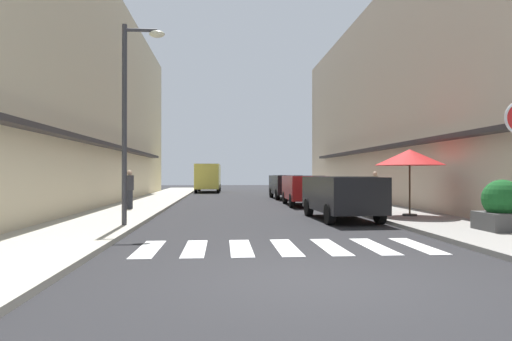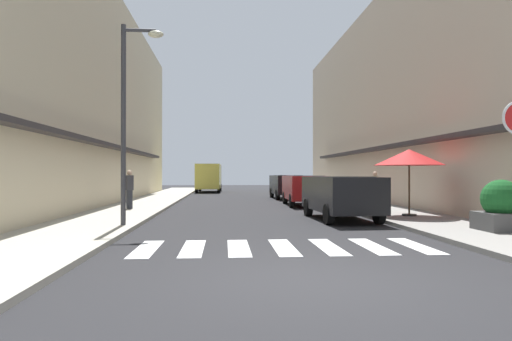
% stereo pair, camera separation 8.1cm
% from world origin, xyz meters
% --- Properties ---
extents(ground_plane, '(79.61, 79.61, 0.00)m').
position_xyz_m(ground_plane, '(0.00, 14.47, 0.00)').
color(ground_plane, '#232326').
extents(sidewalk_left, '(2.86, 50.66, 0.12)m').
position_xyz_m(sidewalk_left, '(-5.15, 14.47, 0.06)').
color(sidewalk_left, '#ADA899').
rests_on(sidewalk_left, ground_plane).
extents(sidewalk_right, '(2.86, 50.66, 0.12)m').
position_xyz_m(sidewalk_right, '(5.15, 14.47, 0.06)').
color(sidewalk_right, gray).
rests_on(sidewalk_right, ground_plane).
extents(building_row_left, '(5.50, 34.57, 10.71)m').
position_xyz_m(building_row_left, '(-9.08, 15.28, 5.35)').
color(building_row_left, beige).
rests_on(building_row_left, ground_plane).
extents(building_row_right, '(5.50, 34.57, 10.72)m').
position_xyz_m(building_row_right, '(9.08, 15.28, 5.36)').
color(building_row_right, '#C6B299').
rests_on(building_row_right, ground_plane).
extents(crosswalk, '(6.15, 2.20, 0.01)m').
position_xyz_m(crosswalk, '(-0.00, 2.87, 0.01)').
color(crosswalk, silver).
rests_on(crosswalk, ground_plane).
extents(parked_car_near, '(1.94, 4.32, 1.47)m').
position_xyz_m(parked_car_near, '(2.68, 8.35, 0.92)').
color(parked_car_near, black).
rests_on(parked_car_near, ground_plane).
extents(parked_car_mid, '(1.89, 4.29, 1.47)m').
position_xyz_m(parked_car_mid, '(2.68, 15.15, 0.92)').
color(parked_car_mid, maroon).
rests_on(parked_car_mid, ground_plane).
extents(parked_car_far, '(1.87, 4.23, 1.47)m').
position_xyz_m(parked_car_far, '(2.68, 21.10, 0.92)').
color(parked_car_far, black).
rests_on(parked_car_far, ground_plane).
extents(delivery_van, '(2.11, 5.45, 2.37)m').
position_xyz_m(delivery_van, '(-2.53, 31.69, 1.41)').
color(delivery_van, '#D8CC4C').
rests_on(delivery_van, ground_plane).
extents(street_lamp, '(1.19, 0.28, 5.65)m').
position_xyz_m(street_lamp, '(-3.91, 6.34, 3.55)').
color(street_lamp, '#38383D').
rests_on(street_lamp, sidewalk_left).
extents(cafe_umbrella, '(2.35, 2.35, 2.28)m').
position_xyz_m(cafe_umbrella, '(5.06, 8.38, 2.11)').
color(cafe_umbrella, '#262626').
rests_on(cafe_umbrella, sidewalk_right).
extents(planter_corner, '(1.08, 1.08, 1.29)m').
position_xyz_m(planter_corner, '(5.76, 4.37, 0.72)').
color(planter_corner, '#4C4C4C').
rests_on(planter_corner, sidewalk_right).
extents(pedestrian_walking_near, '(0.34, 0.34, 1.58)m').
position_xyz_m(pedestrian_walking_near, '(-5.13, 12.19, 0.94)').
color(pedestrian_walking_near, '#282B33').
rests_on(pedestrian_walking_near, sidewalk_left).
extents(pedestrian_walking_far, '(0.34, 0.34, 1.54)m').
position_xyz_m(pedestrian_walking_far, '(5.55, 13.29, 0.92)').
color(pedestrian_walking_far, '#282B33').
rests_on(pedestrian_walking_far, sidewalk_right).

